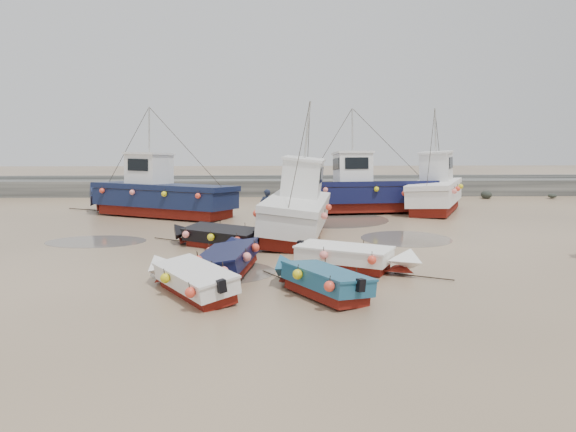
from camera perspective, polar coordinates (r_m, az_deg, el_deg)
name	(u,v)px	position (r m, az deg, el deg)	size (l,w,h in m)	color
ground	(313,260)	(21.40, 2.57, -4.49)	(120.00, 120.00, 0.00)	tan
seawall	(292,187)	(43.01, 0.46, 2.94)	(60.00, 4.92, 1.50)	gray
puddle_a	(214,272)	(19.75, -7.57, -5.66)	(4.34, 4.34, 0.01)	#5E5549
puddle_b	(406,239)	(26.15, 11.90, -2.26)	(4.12, 4.12, 0.01)	#5E5549
puddle_c	(96,242)	(26.34, -18.92, -2.47)	(4.43, 4.43, 0.01)	#5E5549
puddle_d	(331,219)	(31.29, 4.44, -0.35)	(6.35, 6.35, 0.01)	#5E5549
dinghy_0	(192,275)	(17.25, -9.74, -5.92)	(3.56, 5.13, 1.43)	maroon
dinghy_1	(230,256)	(19.60, -5.88, -4.11)	(2.53, 6.07, 1.43)	maroon
dinghy_2	(318,276)	(16.82, 3.05, -6.13)	(3.24, 4.71, 1.43)	maroon
dinghy_4	(216,234)	(23.94, -7.33, -1.80)	(5.08, 3.55, 1.43)	maroon
dinghy_5	(354,255)	(19.82, 6.72, -3.95)	(5.22, 3.28, 1.43)	maroon
cabin_boat_0	(155,193)	(33.37, -13.34, 2.24)	(11.00, 6.73, 6.22)	maroon
cabin_boat_1	(296,208)	(26.12, 0.81, 0.85)	(3.95, 10.47, 6.22)	maroon
cabin_boat_2	(360,191)	(33.98, 7.31, 2.54)	(10.94, 3.73, 6.22)	maroon
cabin_boat_3	(437,189)	(35.54, 14.95, 2.69)	(5.28, 8.70, 6.22)	maroon
person	(267,225)	(29.38, -2.17, -0.91)	(0.69, 0.45, 1.89)	#1B2337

